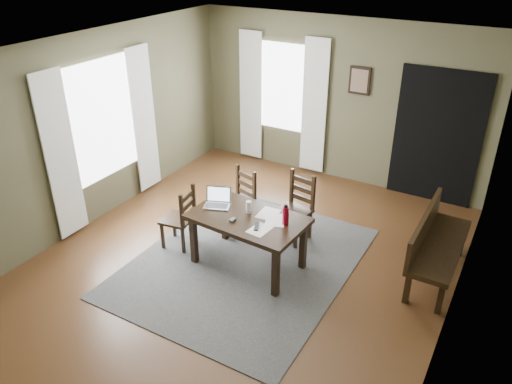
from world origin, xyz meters
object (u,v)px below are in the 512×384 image
Objects in this scene: laptop at (218,200)px; water_bottle at (286,215)px; bench at (434,241)px; dining_table at (248,223)px; chair_back_right at (296,208)px; chair_back_left at (239,201)px; chair_end at (180,218)px.

water_bottle is at bearing -21.46° from laptop.
water_bottle is (-1.59, -0.86, 0.33)m from bench.
chair_back_right is at bearing 78.62° from dining_table.
chair_back_left is 0.70m from laptop.
dining_table is 2.28m from bench.
water_bottle is at bearing -15.11° from chair_back_left.
chair_end is 0.89m from chair_back_left.
chair_back_right is at bearing 91.52° from bench.
chair_back_left is (-0.55, 0.70, -0.18)m from dining_table.
chair_back_right is (0.79, 0.19, 0.02)m from chair_back_left.
dining_table is 1.54× the size of chair_back_right.
chair_back_right is 1.13m from laptop.
chair_back_right is at bearing 106.54° from water_bottle.
chair_back_left is at bearing 95.13° from bench.
dining_table is at bearing 114.25° from bench.
dining_table is at bearing -35.66° from chair_back_left.
chair_back_right is at bearing 29.21° from chair_back_left.
chair_back_right is (1.25, 0.95, 0.03)m from chair_end.
chair_back_left is 0.60× the size of bench.
chair_back_right is at bearing 26.41° from laptop.
water_bottle is (1.03, -0.62, 0.39)m from chair_back_left.
chair_back_right is 0.63× the size of bench.
laptop is 1.47× the size of water_bottle.
bench is (2.07, 0.93, -0.12)m from dining_table.
chair_end is 3.24m from bench.
chair_back_right is 2.40× the size of laptop.
dining_table is 3.69× the size of laptop.
chair_back_left is 3.37× the size of water_bottle.
laptop is (-2.57, -0.85, 0.26)m from bench.
laptop reaches higher than chair_back_left.
laptop is 0.97m from water_bottle.
chair_back_left is at bearing 148.98° from water_bottle.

